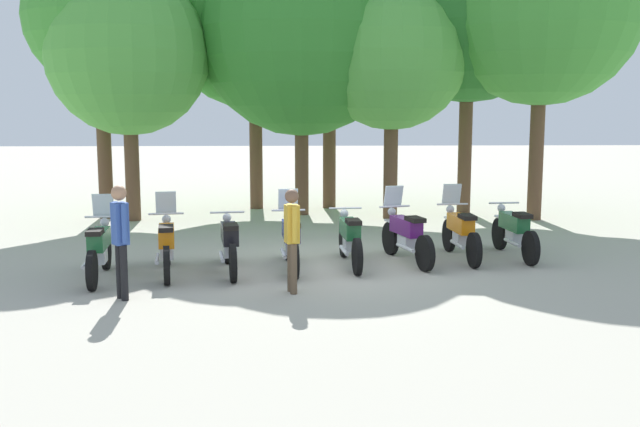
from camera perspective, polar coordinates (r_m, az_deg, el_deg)
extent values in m
plane|color=#ADA899|center=(13.49, 0.07, -4.09)|extent=(80.00, 80.00, 0.00)
cylinder|color=black|center=(13.77, -16.02, -2.80)|extent=(0.17, 0.65, 0.64)
cylinder|color=black|center=(12.27, -17.03, -4.18)|extent=(0.17, 0.65, 0.64)
cube|color=silver|center=(13.71, -16.07, -1.41)|extent=(0.16, 0.37, 0.04)
cube|color=#1E6033|center=(13.00, -16.52, -1.90)|extent=(0.36, 0.97, 0.30)
cube|color=silver|center=(13.00, -16.51, -3.11)|extent=(0.26, 0.42, 0.24)
cube|color=black|center=(12.58, -16.83, -1.37)|extent=(0.28, 0.46, 0.08)
cylinder|color=silver|center=(13.63, -16.12, -1.58)|extent=(0.07, 0.23, 0.64)
cylinder|color=silver|center=(13.49, -16.23, -0.24)|extent=(0.62, 0.10, 0.04)
sphere|color=silver|center=(13.63, -16.14, -0.66)|extent=(0.18, 0.18, 0.16)
cylinder|color=silver|center=(12.75, -17.41, -3.65)|extent=(0.14, 0.70, 0.07)
cube|color=silver|center=(13.52, -16.23, 0.64)|extent=(0.37, 0.17, 0.39)
cylinder|color=black|center=(13.88, -11.58, -2.57)|extent=(0.20, 0.65, 0.64)
cylinder|color=black|center=(12.36, -11.62, -3.90)|extent=(0.20, 0.65, 0.64)
cube|color=silver|center=(13.82, -11.63, -1.18)|extent=(0.18, 0.37, 0.04)
cube|color=orange|center=(13.10, -11.65, -1.65)|extent=(0.41, 0.98, 0.30)
cube|color=silver|center=(13.10, -11.61, -2.85)|extent=(0.28, 0.43, 0.24)
cube|color=black|center=(12.67, -11.68, -1.11)|extent=(0.31, 0.47, 0.08)
cylinder|color=silver|center=(13.73, -11.62, -1.34)|extent=(0.09, 0.23, 0.64)
cylinder|color=silver|center=(13.59, -11.67, -0.01)|extent=(0.62, 0.13, 0.04)
sphere|color=silver|center=(13.74, -11.65, -0.43)|extent=(0.18, 0.18, 0.16)
cylinder|color=silver|center=(12.82, -12.33, -3.39)|extent=(0.18, 0.70, 0.07)
cube|color=silver|center=(13.62, -11.69, 0.85)|extent=(0.38, 0.19, 0.39)
cylinder|color=black|center=(13.88, -7.09, -2.46)|extent=(0.19, 0.65, 0.64)
cylinder|color=black|center=(12.36, -6.66, -3.78)|extent=(0.19, 0.65, 0.64)
cube|color=silver|center=(13.82, -7.12, -1.07)|extent=(0.17, 0.37, 0.04)
cube|color=black|center=(13.10, -6.93, -1.54)|extent=(0.40, 0.98, 0.30)
cube|color=silver|center=(13.10, -6.90, -2.74)|extent=(0.28, 0.43, 0.24)
cube|color=black|center=(12.68, -6.83, -1.00)|extent=(0.30, 0.47, 0.08)
cylinder|color=silver|center=(13.73, -7.10, -1.23)|extent=(0.08, 0.23, 0.64)
cylinder|color=silver|center=(13.59, -7.10, 0.10)|extent=(0.62, 0.13, 0.04)
sphere|color=silver|center=(13.74, -7.12, -0.32)|extent=(0.18, 0.18, 0.16)
cylinder|color=silver|center=(12.81, -7.52, -3.28)|extent=(0.17, 0.70, 0.07)
cylinder|color=black|center=(14.05, -2.47, -2.27)|extent=(0.15, 0.65, 0.64)
cylinder|color=black|center=(12.53, -1.92, -3.56)|extent=(0.15, 0.65, 0.64)
cube|color=silver|center=(13.99, -2.48, -0.90)|extent=(0.15, 0.37, 0.04)
cube|color=navy|center=(13.27, -2.24, -1.36)|extent=(0.34, 0.97, 0.30)
cube|color=silver|center=(13.27, -2.21, -2.54)|extent=(0.25, 0.42, 0.24)
cube|color=black|center=(12.85, -2.10, -0.82)|extent=(0.28, 0.46, 0.08)
cylinder|color=silver|center=(13.90, -2.45, -1.06)|extent=(0.07, 0.23, 0.64)
cylinder|color=silver|center=(13.76, -2.43, 0.25)|extent=(0.62, 0.09, 0.04)
sphere|color=silver|center=(13.91, -2.47, -0.16)|extent=(0.17, 0.17, 0.16)
cylinder|color=silver|center=(12.98, -2.81, -3.06)|extent=(0.13, 0.70, 0.07)
cube|color=silver|center=(13.80, -2.45, 1.11)|extent=(0.37, 0.16, 0.39)
cylinder|color=black|center=(14.31, 1.82, -2.07)|extent=(0.15, 0.65, 0.64)
cylinder|color=black|center=(12.81, 2.86, -3.31)|extent=(0.15, 0.65, 0.64)
cube|color=silver|center=(14.25, 1.83, -0.72)|extent=(0.15, 0.37, 0.04)
cube|color=#1E6033|center=(13.55, 2.29, -1.16)|extent=(0.34, 0.97, 0.30)
cube|color=silver|center=(13.54, 2.32, -2.32)|extent=(0.25, 0.42, 0.24)
cube|color=black|center=(13.12, 2.57, -0.63)|extent=(0.28, 0.46, 0.08)
cylinder|color=silver|center=(14.17, 1.88, -0.88)|extent=(0.07, 0.23, 0.64)
cylinder|color=silver|center=(14.03, 1.94, 0.41)|extent=(0.62, 0.09, 0.04)
sphere|color=silver|center=(14.18, 1.86, 0.00)|extent=(0.17, 0.17, 0.16)
cylinder|color=silver|center=(13.24, 1.84, -2.83)|extent=(0.13, 0.70, 0.07)
cylinder|color=black|center=(14.59, 5.40, -1.90)|extent=(0.27, 0.64, 0.64)
cylinder|color=black|center=(13.21, 8.02, -3.03)|extent=(0.27, 0.64, 0.64)
cube|color=silver|center=(14.54, 5.42, -0.58)|extent=(0.21, 0.38, 0.04)
cube|color=#59196B|center=(13.88, 6.58, -0.98)|extent=(0.51, 0.98, 0.30)
cube|color=silver|center=(13.88, 6.65, -2.11)|extent=(0.32, 0.44, 0.24)
cube|color=black|center=(13.49, 7.29, -0.44)|extent=(0.35, 0.49, 0.08)
cylinder|color=silver|center=(14.46, 5.56, -0.73)|extent=(0.11, 0.23, 0.64)
cylinder|color=silver|center=(14.33, 5.72, 0.54)|extent=(0.61, 0.20, 0.04)
sphere|color=silver|center=(14.46, 5.51, 0.13)|extent=(0.20, 0.20, 0.16)
cylinder|color=silver|center=(13.56, 6.55, -2.62)|extent=(0.26, 0.69, 0.07)
cube|color=silver|center=(14.36, 5.63, 1.36)|extent=(0.38, 0.22, 0.39)
cylinder|color=black|center=(15.08, 9.81, -1.65)|extent=(0.16, 0.65, 0.64)
cylinder|color=black|center=(13.63, 11.69, -2.76)|extent=(0.16, 0.65, 0.64)
cube|color=silver|center=(15.03, 9.85, -0.37)|extent=(0.15, 0.37, 0.04)
cube|color=orange|center=(14.34, 10.68, -0.77)|extent=(0.34, 0.97, 0.30)
cube|color=silver|center=(14.34, 10.71, -1.86)|extent=(0.25, 0.42, 0.24)
cube|color=black|center=(13.94, 11.20, -0.25)|extent=(0.28, 0.46, 0.08)
cylinder|color=silver|center=(14.95, 9.94, -0.52)|extent=(0.07, 0.23, 0.64)
cylinder|color=silver|center=(14.82, 10.08, 0.71)|extent=(0.62, 0.09, 0.04)
sphere|color=silver|center=(14.96, 9.92, 0.32)|extent=(0.17, 0.17, 0.16)
cylinder|color=silver|center=(14.02, 10.45, -2.34)|extent=(0.13, 0.70, 0.07)
cube|color=silver|center=(14.85, 10.03, 1.50)|extent=(0.37, 0.16, 0.39)
cylinder|color=black|center=(15.48, 13.55, -1.51)|extent=(0.16, 0.65, 0.64)
cylinder|color=black|center=(14.07, 15.79, -2.56)|extent=(0.16, 0.65, 0.64)
cube|color=silver|center=(15.43, 13.59, -0.26)|extent=(0.15, 0.37, 0.04)
cube|color=#1E6033|center=(14.76, 14.60, -0.64)|extent=(0.35, 0.97, 0.30)
cube|color=silver|center=(14.76, 14.63, -1.70)|extent=(0.26, 0.42, 0.24)
cube|color=black|center=(14.37, 15.22, -0.13)|extent=(0.28, 0.46, 0.08)
cylinder|color=silver|center=(15.35, 13.71, -0.40)|extent=(0.07, 0.23, 0.64)
cylinder|color=silver|center=(15.22, 13.87, 0.79)|extent=(0.62, 0.09, 0.04)
sphere|color=silver|center=(15.36, 13.68, 0.41)|extent=(0.17, 0.17, 0.16)
cylinder|color=silver|center=(14.44, 14.48, -2.16)|extent=(0.14, 0.70, 0.07)
cylinder|color=brown|center=(11.67, -2.25, -4.08)|extent=(0.13, 0.13, 0.79)
cylinder|color=brown|center=(11.51, -2.03, -4.26)|extent=(0.13, 0.13, 0.79)
cube|color=gold|center=(11.46, -2.16, -0.80)|extent=(0.25, 0.26, 0.59)
cylinder|color=gold|center=(11.61, -2.36, -0.61)|extent=(0.10, 0.10, 0.56)
cylinder|color=gold|center=(11.31, -1.95, -0.85)|extent=(0.10, 0.10, 0.56)
sphere|color=brown|center=(11.40, -2.17, 1.34)|extent=(0.26, 0.26, 0.21)
cylinder|color=black|center=(11.65, -15.06, -4.26)|extent=(0.15, 0.15, 0.84)
cylinder|color=black|center=(11.50, -14.73, -4.41)|extent=(0.15, 0.15, 0.84)
cube|color=#33519E|center=(11.44, -15.03, -0.75)|extent=(0.29, 0.30, 0.63)
cylinder|color=#33519E|center=(11.59, -15.34, -0.57)|extent=(0.11, 0.11, 0.60)
cylinder|color=#33519E|center=(11.29, -14.73, -0.77)|extent=(0.11, 0.11, 0.60)
sphere|color=#A87A5B|center=(11.38, -15.12, 1.53)|extent=(0.32, 0.32, 0.23)
cylinder|color=brown|center=(19.85, -16.17, 5.09)|extent=(0.36, 0.36, 3.79)
sphere|color=#3D8E33|center=(19.95, -16.55, 14.27)|extent=(3.70, 3.70, 3.70)
cylinder|color=brown|center=(19.29, -14.16, 3.51)|extent=(0.36, 0.36, 2.74)
sphere|color=#4C9E3D|center=(19.27, -14.46, 11.75)|extent=(4.01, 4.01, 4.01)
cylinder|color=brown|center=(20.96, -4.92, 5.20)|extent=(0.36, 0.36, 3.54)
sphere|color=#2D7A28|center=(21.08, -5.04, 15.02)|extent=(5.23, 5.23, 5.23)
cylinder|color=brown|center=(19.75, -1.41, 4.10)|extent=(0.36, 0.36, 2.89)
sphere|color=#2D7A28|center=(19.79, -1.44, 13.80)|extent=(5.43, 5.43, 5.43)
cylinder|color=brown|center=(21.00, 0.72, 5.82)|extent=(0.36, 0.36, 3.97)
sphere|color=#3D8E33|center=(21.14, 0.74, 15.42)|extent=(4.41, 4.41, 4.41)
cylinder|color=brown|center=(19.12, 5.42, 3.83)|extent=(0.36, 0.36, 2.83)
sphere|color=#4C9E3D|center=(19.10, 5.53, 12.07)|extent=(3.81, 3.81, 3.81)
cylinder|color=brown|center=(20.42, 11.02, 5.26)|extent=(0.36, 0.36, 3.73)
sphere|color=#236623|center=(20.56, 11.32, 15.60)|extent=(5.23, 5.23, 5.23)
cylinder|color=brown|center=(19.59, 16.20, 4.78)|extent=(0.36, 0.36, 3.61)
sphere|color=#3D8E33|center=(19.71, 16.63, 15.11)|extent=(4.97, 4.97, 4.97)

